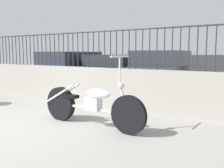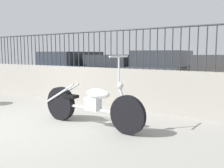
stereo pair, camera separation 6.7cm
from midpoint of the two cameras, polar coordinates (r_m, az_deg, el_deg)
The scene contains 7 objects.
ground_plane at distance 5.06m, azimuth -23.14°, elevation -9.02°, with size 40.00×40.00×0.00m, color gray.
low_wall at distance 6.70m, azimuth -5.08°, elevation -0.36°, with size 8.82×0.18×0.98m.
fence_railing at distance 6.65m, azimuth -5.18°, elevation 9.04°, with size 8.82×0.04×0.94m.
motorcycle_white at distance 4.71m, azimuth -6.32°, elevation -4.63°, with size 2.30×0.52×1.32m.
car_blue at distance 10.46m, azimuth -9.26°, elevation 3.44°, with size 2.04×4.56×1.41m.
car_black at distance 9.79m, azimuth 0.67°, elevation 3.06°, with size 2.21×4.28×1.29m.
car_dark_grey at distance 8.76m, azimuth 11.20°, elevation 2.77°, with size 2.00×4.07×1.44m.
Camera 1 is at (4.03, -2.73, 1.36)m, focal length 40.00 mm.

